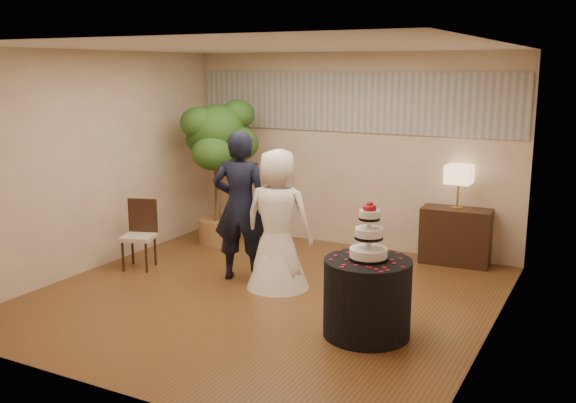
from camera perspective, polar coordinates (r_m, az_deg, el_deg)
The scene contains 15 objects.
floor at distance 7.48m, azimuth -2.13°, elevation -8.39°, with size 5.00×5.00×0.00m, color brown.
ceiling at distance 7.02m, azimuth -2.31°, elevation 13.59°, with size 5.00×5.00×0.00m, color white.
wall_back at distance 9.34m, azimuth 5.47°, elevation 4.51°, with size 5.00×0.06×2.80m, color beige.
wall_front at distance 5.15m, azimuth -16.22°, elevation -1.96°, with size 5.00×0.06×2.80m, color beige.
wall_left at distance 8.62m, azimuth -16.80°, elevation 3.44°, with size 0.06×5.00×2.80m, color beige.
wall_right at distance 6.27m, azimuth 18.00°, elevation 0.37°, with size 0.06×5.00×2.80m, color beige.
mural_border at distance 9.26m, azimuth 5.51°, elevation 8.80°, with size 4.90×0.02×0.85m, color #A3A09A.
groom at distance 7.84m, azimuth -4.26°, elevation -0.40°, with size 0.68×0.44×1.85m, color black.
bride at distance 7.53m, azimuth -0.92°, elevation -1.59°, with size 0.82×0.75×1.67m, color white.
cake_table at distance 6.36m, azimuth 7.05°, elevation -8.48°, with size 0.85×0.85×0.77m, color black.
wedding_cake at distance 6.16m, azimuth 7.21°, elevation -2.61°, with size 0.37×0.37×0.57m, color white, non-canonical shape.
console at distance 8.84m, azimuth 14.67°, elevation -3.00°, with size 0.91×0.40×0.75m, color black.
table_lamp at distance 8.70m, azimuth 14.89°, elevation 1.25°, with size 0.33×0.33×0.58m, color beige, non-canonical shape.
ficus_tree at distance 9.46m, azimuth -6.32°, elevation 2.66°, with size 1.03×1.03×2.17m, color #2B591D, non-canonical shape.
side_chair at distance 8.56m, azimuth -13.16°, elevation -2.93°, with size 0.41×0.43×0.89m, color black, non-canonical shape.
Camera 1 is at (3.50, -6.08, 2.59)m, focal length 40.00 mm.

